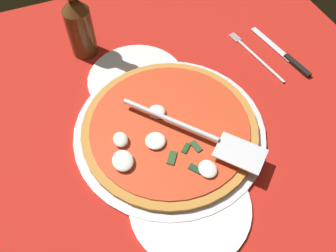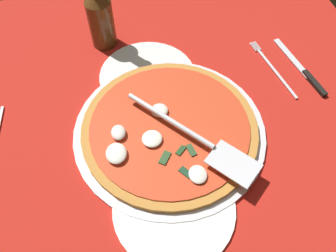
{
  "view_description": "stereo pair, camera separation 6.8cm",
  "coord_description": "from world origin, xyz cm",
  "views": [
    {
      "loc": [
        36.1,
        -15.1,
        58.11
      ],
      "look_at": [
        -0.19,
        -0.28,
        2.16
      ],
      "focal_mm": 36.96,
      "sensor_mm": 36.0,
      "label": 1
    },
    {
      "loc": [
        38.12,
        -8.58,
        58.11
      ],
      "look_at": [
        -0.19,
        -0.28,
        2.16
      ],
      "focal_mm": 36.96,
      "sensor_mm": 36.0,
      "label": 2
    }
  ],
  "objects": [
    {
      "name": "pizza",
      "position": [
        -0.02,
        -0.54,
        1.87
      ],
      "size": [
        35.02,
        35.02,
        2.74
      ],
      "color": "#C28036",
      "rests_on": "pizza_pan"
    },
    {
      "name": "dinner_plate_right",
      "position": [
        15.99,
        -2.71,
        0.5
      ],
      "size": [
        21.47,
        21.47,
        1.0
      ],
      "primitive_type": "cylinder",
      "color": "white",
      "rests_on": "ground_plane"
    },
    {
      "name": "place_setting_far",
      "position": [
        -10.68,
        30.35,
        0.35
      ],
      "size": [
        20.81,
        16.19,
        1.4
      ],
      "rotation": [
        0.0,
        0.0,
        3.31
      ],
      "color": "white",
      "rests_on": "ground_plane"
    },
    {
      "name": "beer_bottle",
      "position": [
        -29.16,
        -9.8,
        8.56
      ],
      "size": [
        5.99,
        5.99,
        21.71
      ],
      "color": "brown",
      "rests_on": "ground_plane"
    },
    {
      "name": "pizza_server",
      "position": [
        5.18,
        3.71,
        4.24
      ],
      "size": [
        24.49,
        21.51,
        1.0
      ],
      "rotation": [
        0.0,
        0.0,
        0.7
      ],
      "color": "silver",
      "rests_on": "pizza"
    },
    {
      "name": "ground_plane",
      "position": [
        0.0,
        0.0,
        -0.4
      ],
      "size": [
        104.41,
        104.41,
        0.8
      ],
      "primitive_type": "cube",
      "color": "red"
    },
    {
      "name": "dinner_plate_left",
      "position": [
        -15.89,
        -1.64,
        0.5
      ],
      "size": [
        21.62,
        21.62,
        1.0
      ],
      "primitive_type": "cylinder",
      "color": "white",
      "rests_on": "ground_plane"
    },
    {
      "name": "pizza_pan",
      "position": [
        -0.19,
        -0.28,
        0.58
      ],
      "size": [
        38.32,
        38.32,
        1.16
      ],
      "primitive_type": "cylinder",
      "color": "silver",
      "rests_on": "ground_plane"
    }
  ]
}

